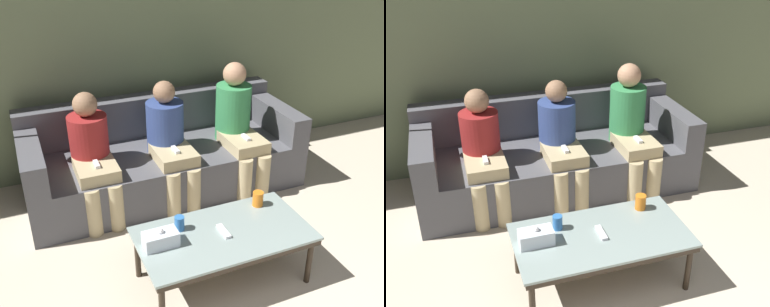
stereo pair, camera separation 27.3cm
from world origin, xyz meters
The scene contains 10 objects.
wall_back centered at (0.00, 3.68, 1.30)m, with size 12.00×0.06×2.60m.
couch centered at (0.00, 3.13, 0.29)m, with size 2.44×0.96×0.79m.
coffee_table centered at (-0.05, 1.77, 0.36)m, with size 1.15×0.60×0.40m.
cup_near_left centered at (0.32, 1.96, 0.45)m, with size 0.08×0.08×0.11m.
cup_near_right centered at (-0.30, 1.91, 0.45)m, with size 0.07×0.07×0.10m.
tissue_box centered at (-0.47, 1.80, 0.45)m, with size 0.22×0.12×0.13m.
game_remote centered at (-0.05, 1.77, 0.41)m, with size 0.04×0.15×0.02m.
seated_person_left_end centered at (-0.66, 2.92, 0.56)m, with size 0.32×0.62×1.04m.
seated_person_mid_left centered at (0.00, 2.92, 0.56)m, with size 0.32×0.64×1.05m.
seated_person_mid_right centered at (0.66, 2.92, 0.60)m, with size 0.32×0.66×1.13m.
Camera 1 is at (-1.17, -0.35, 2.21)m, focal length 42.00 mm.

